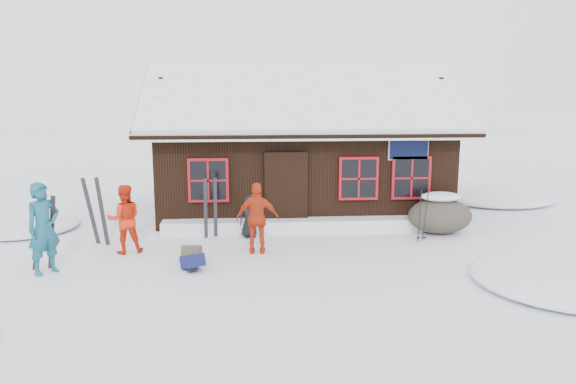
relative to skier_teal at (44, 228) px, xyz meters
name	(u,v)px	position (x,y,z in m)	size (l,w,h in m)	color
ground	(253,259)	(4.18, 0.64, -0.94)	(120.00, 120.00, 0.00)	white
mountain_hut	(300,158)	(5.68, 5.62, 0.64)	(8.90, 6.09, 4.42)	black
snow_drift	(309,225)	(5.68, 2.89, -0.76)	(7.60, 0.60, 0.35)	white
snow_mounds	(317,235)	(5.83, 2.50, -0.94)	(20.60, 13.20, 0.48)	white
skier_teal	(44,228)	(0.00, 0.00, 0.00)	(0.68, 0.45, 1.87)	#165269
skier_orange_left	(125,219)	(1.31, 1.32, -0.15)	(0.76, 0.59, 1.57)	red
skier_orange_right	(258,218)	(4.30, 1.06, -0.12)	(0.95, 0.40, 1.63)	red
skier_crouched	(249,216)	(4.11, 2.45, -0.40)	(0.52, 0.34, 1.06)	black
boulder	(440,215)	(8.99, 2.48, -0.45)	(1.64, 1.23, 0.96)	#4B433C
ski_pair_left	(46,233)	(-0.06, 0.24, -0.16)	(0.64, 0.25, 1.64)	black
ski_pair_mid	(96,212)	(0.50, 2.05, -0.15)	(0.61, 0.19, 1.68)	black
ski_pair_right	(210,209)	(3.15, 2.50, -0.21)	(0.34, 0.15, 1.55)	black
ski_poles	(422,217)	(8.31, 1.78, -0.32)	(0.23, 0.12, 1.30)	black
backpack_blue	(193,264)	(2.94, -0.04, -0.80)	(0.37, 0.49, 0.27)	#11174C
backpack_olive	(192,255)	(2.86, 0.62, -0.80)	(0.37, 0.49, 0.27)	#454331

